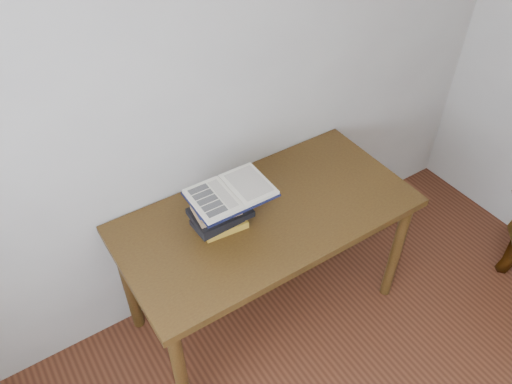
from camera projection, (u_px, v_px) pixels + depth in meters
desk at (267, 227)px, 2.45m from camera, size 1.44×0.72×0.77m
book_stack at (219, 211)px, 2.26m from camera, size 0.27×0.19×0.19m
open_book at (231, 193)px, 2.20m from camera, size 0.37×0.26×0.03m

